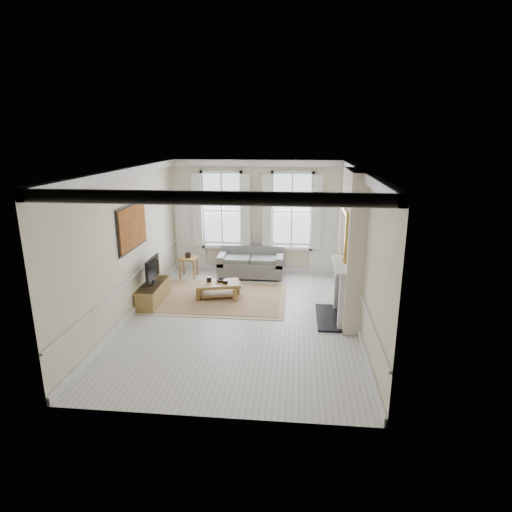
# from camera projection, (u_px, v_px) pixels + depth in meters

# --- Properties ---
(floor) EXTENTS (7.20, 7.20, 0.00)m
(floor) POSITION_uv_depth(u_px,v_px,m) (242.00, 318.00, 9.88)
(floor) COLOR #B7B5AD
(floor) RESTS_ON ground
(ceiling) EXTENTS (7.20, 7.20, 0.00)m
(ceiling) POSITION_uv_depth(u_px,v_px,m) (240.00, 169.00, 8.95)
(ceiling) COLOR white
(ceiling) RESTS_ON back_wall
(back_wall) EXTENTS (5.20, 0.00, 5.20)m
(back_wall) POSITION_uv_depth(u_px,v_px,m) (257.00, 217.00, 12.86)
(back_wall) COLOR beige
(back_wall) RESTS_ON floor
(left_wall) EXTENTS (0.00, 7.20, 7.20)m
(left_wall) POSITION_uv_depth(u_px,v_px,m) (127.00, 245.00, 9.66)
(left_wall) COLOR beige
(left_wall) RESTS_ON floor
(right_wall) EXTENTS (0.00, 7.20, 7.20)m
(right_wall) POSITION_uv_depth(u_px,v_px,m) (361.00, 251.00, 9.17)
(right_wall) COLOR beige
(right_wall) RESTS_ON floor
(window_left) EXTENTS (1.26, 0.20, 2.20)m
(window_left) POSITION_uv_depth(u_px,v_px,m) (222.00, 210.00, 12.86)
(window_left) COLOR #B2BCC6
(window_left) RESTS_ON back_wall
(window_right) EXTENTS (1.26, 0.20, 2.20)m
(window_right) POSITION_uv_depth(u_px,v_px,m) (292.00, 211.00, 12.66)
(window_right) COLOR #B2BCC6
(window_right) RESTS_ON back_wall
(door_left) EXTENTS (0.90, 0.08, 2.30)m
(door_left) POSITION_uv_depth(u_px,v_px,m) (191.00, 234.00, 13.17)
(door_left) COLOR silver
(door_left) RESTS_ON floor
(door_right) EXTENTS (0.90, 0.08, 2.30)m
(door_right) POSITION_uv_depth(u_px,v_px,m) (325.00, 237.00, 12.78)
(door_right) COLOR silver
(door_right) RESTS_ON floor
(painting) EXTENTS (0.05, 1.66, 1.06)m
(painting) POSITION_uv_depth(u_px,v_px,m) (133.00, 227.00, 9.85)
(painting) COLOR #A05E1B
(painting) RESTS_ON left_wall
(chimney_breast) EXTENTS (0.35, 1.70, 3.38)m
(chimney_breast) POSITION_uv_depth(u_px,v_px,m) (352.00, 248.00, 9.38)
(chimney_breast) COLOR beige
(chimney_breast) RESTS_ON floor
(hearth) EXTENTS (0.55, 1.50, 0.05)m
(hearth) POSITION_uv_depth(u_px,v_px,m) (329.00, 317.00, 9.88)
(hearth) COLOR black
(hearth) RESTS_ON floor
(fireplace) EXTENTS (0.21, 1.45, 1.33)m
(fireplace) POSITION_uv_depth(u_px,v_px,m) (339.00, 289.00, 9.66)
(fireplace) COLOR silver
(fireplace) RESTS_ON floor
(mirror) EXTENTS (0.06, 1.26, 1.06)m
(mirror) POSITION_uv_depth(u_px,v_px,m) (343.00, 232.00, 9.30)
(mirror) COLOR #BC8E33
(mirror) RESTS_ON chimney_breast
(sofa) EXTENTS (1.91, 0.93, 0.87)m
(sofa) POSITION_uv_depth(u_px,v_px,m) (251.00, 264.00, 12.77)
(sofa) COLOR #575755
(sofa) RESTS_ON floor
(side_table) EXTENTS (0.55, 0.55, 0.61)m
(side_table) POSITION_uv_depth(u_px,v_px,m) (188.00, 261.00, 12.62)
(side_table) COLOR brown
(side_table) RESTS_ON floor
(rug) EXTENTS (3.50, 2.60, 0.02)m
(rug) POSITION_uv_depth(u_px,v_px,m) (219.00, 297.00, 11.14)
(rug) COLOR #8D6B49
(rug) RESTS_ON floor
(coffee_table) EXTENTS (1.23, 0.90, 0.42)m
(coffee_table) POSITION_uv_depth(u_px,v_px,m) (218.00, 285.00, 11.05)
(coffee_table) COLOR brown
(coffee_table) RESTS_ON rug
(ceramic_pot_a) EXTENTS (0.13, 0.13, 0.13)m
(ceramic_pot_a) POSITION_uv_depth(u_px,v_px,m) (209.00, 279.00, 11.08)
(ceramic_pot_a) COLOR black
(ceramic_pot_a) RESTS_ON coffee_table
(ceramic_pot_b) EXTENTS (0.13, 0.13, 0.09)m
(ceramic_pot_b) POSITION_uv_depth(u_px,v_px,m) (225.00, 282.00, 10.95)
(ceramic_pot_b) COLOR black
(ceramic_pot_b) RESTS_ON coffee_table
(bowl) EXTENTS (0.25, 0.25, 0.06)m
(bowl) POSITION_uv_depth(u_px,v_px,m) (221.00, 280.00, 11.11)
(bowl) COLOR black
(bowl) RESTS_ON coffee_table
(tv_stand) EXTENTS (0.45, 1.40, 0.50)m
(tv_stand) POSITION_uv_depth(u_px,v_px,m) (153.00, 293.00, 10.75)
(tv_stand) COLOR brown
(tv_stand) RESTS_ON floor
(tv) EXTENTS (0.08, 0.90, 0.68)m
(tv) POSITION_uv_depth(u_px,v_px,m) (153.00, 269.00, 10.57)
(tv) COLOR black
(tv) RESTS_ON tv_stand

